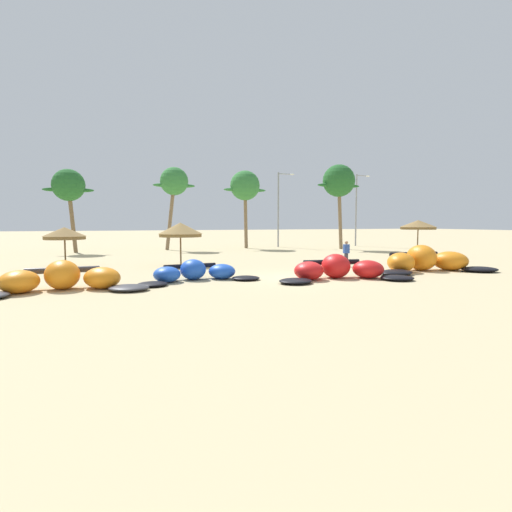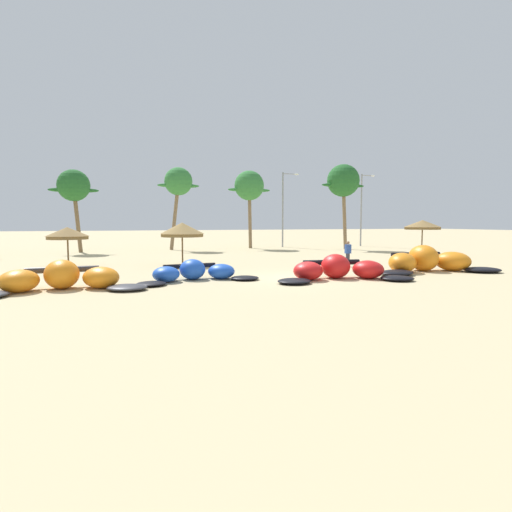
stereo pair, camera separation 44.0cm
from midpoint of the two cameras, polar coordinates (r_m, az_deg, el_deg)
The scene contains 15 objects.
ground_plane at distance 21.21m, azimuth 6.04°, elevation -3.00°, with size 260.00×260.00×0.00m, color #C6B284.
kite_far_left at distance 19.00m, azimuth -24.36°, elevation -2.83°, with size 7.08×3.24×1.23m.
kite_left at distance 20.40m, azimuth -7.77°, elevation -2.22°, with size 6.19×3.05×1.00m.
kite_left_of_center at distance 21.06m, azimuth 11.73°, elevation -1.84°, with size 7.02×3.73×1.22m.
kite_center at distance 25.77m, azimuth 22.78°, elevation -0.71°, with size 7.78×3.92×1.50m.
beach_umbrella_near_van at distance 28.61m, azimuth -23.87°, elevation 2.86°, with size 2.58×2.58×2.50m.
beach_umbrella_middle at distance 27.54m, azimuth -9.56°, elevation 3.55°, with size 2.85×2.85×2.78m.
beach_umbrella_near_palms at distance 37.96m, azimuth 22.01°, elevation 3.95°, with size 3.03×3.03×2.98m.
person_near_kites at distance 27.00m, azimuth 12.85°, elevation 0.29°, with size 0.36×0.24×1.62m.
palm_left at distance 42.45m, azimuth -23.28°, elevation 8.67°, with size 4.38×2.92×7.65m.
palm_left_of_gap at distance 43.68m, azimuth -10.24°, elevation 9.77°, with size 4.24×2.83×8.34m.
palm_center_left at distance 45.52m, azimuth -0.64°, elevation 9.44°, with size 4.77×3.18×8.32m.
palm_center_right at distance 44.83m, azimuth 12.07°, elevation 9.88°, with size 4.99×3.33×8.76m.
lamppost_west at distance 47.72m, azimuth 4.13°, elevation 6.95°, with size 2.06×0.24×8.39m.
lamppost_west_center at distance 51.20m, azimuth 14.52°, elevation 6.66°, with size 1.90×0.24×8.44m.
Camera 2 is at (-9.04, -18.96, 2.80)m, focal length 29.41 mm.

